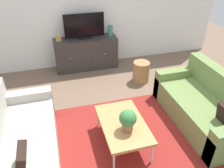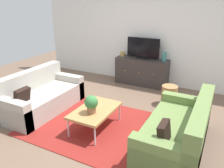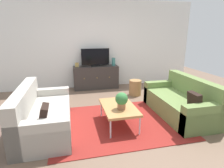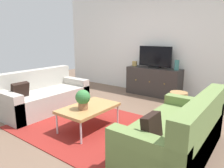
{
  "view_description": "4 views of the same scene",
  "coord_description": "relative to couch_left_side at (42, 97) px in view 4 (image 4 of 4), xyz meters",
  "views": [
    {
      "loc": [
        -0.81,
        -2.47,
        2.51
      ],
      "look_at": [
        0.0,
        0.38,
        0.65
      ],
      "focal_mm": 36.53,
      "sensor_mm": 36.0,
      "label": 1
    },
    {
      "loc": [
        1.84,
        -3.18,
        2.18
      ],
      "look_at": [
        0.0,
        0.38,
        0.65
      ],
      "focal_mm": 35.95,
      "sensor_mm": 36.0,
      "label": 2
    },
    {
      "loc": [
        -0.88,
        -3.33,
        1.74
      ],
      "look_at": [
        0.0,
        0.38,
        0.65
      ],
      "focal_mm": 29.4,
      "sensor_mm": 36.0,
      "label": 3
    },
    {
      "loc": [
        2.2,
        -2.56,
        1.49
      ],
      "look_at": [
        0.0,
        0.38,
        0.65
      ],
      "focal_mm": 33.45,
      "sensor_mm": 36.0,
      "label": 4
    }
  ],
  "objects": [
    {
      "name": "couch_right_side",
      "position": [
        2.87,
        0.0,
        0.0
      ],
      "size": [
        0.86,
        1.74,
        0.81
      ],
      "color": "olive",
      "rests_on": "ground_plane"
    },
    {
      "name": "wicker_basket",
      "position": [
        2.34,
        1.45,
        -0.06
      ],
      "size": [
        0.34,
        0.34,
        0.43
      ],
      "primitive_type": "cylinder",
      "color": "#9E7547",
      "rests_on": "ground_plane"
    },
    {
      "name": "coffee_table",
      "position": [
        1.42,
        -0.12,
        0.08
      ],
      "size": [
        0.6,
        0.97,
        0.39
      ],
      "color": "#B7844C",
      "rests_on": "ground_plane"
    },
    {
      "name": "potted_plant",
      "position": [
        1.44,
        -0.26,
        0.29
      ],
      "size": [
        0.23,
        0.23,
        0.31
      ],
      "color": "#936042",
      "rests_on": "coffee_table"
    },
    {
      "name": "glass_vase",
      "position": [
        1.93,
        2.37,
        0.56
      ],
      "size": [
        0.11,
        0.11,
        0.24
      ],
      "primitive_type": "cylinder",
      "color": "teal",
      "rests_on": "tv_console"
    },
    {
      "name": "tv_console",
      "position": [
        1.36,
        2.37,
        0.08
      ],
      "size": [
        1.39,
        0.47,
        0.71
      ],
      "color": "#332D2B",
      "rests_on": "ground_plane"
    },
    {
      "name": "area_rug",
      "position": [
        1.44,
        -0.05,
        -0.27
      ],
      "size": [
        2.5,
        1.9,
        0.01
      ],
      "primitive_type": "cube",
      "color": "maroon",
      "rests_on": "ground_plane"
    },
    {
      "name": "flat_screen_tv",
      "position": [
        1.36,
        2.39,
        0.71
      ],
      "size": [
        0.86,
        0.16,
        0.54
      ],
      "color": "black",
      "rests_on": "tv_console"
    },
    {
      "name": "ground_plane",
      "position": [
        1.44,
        0.1,
        -0.27
      ],
      "size": [
        10.0,
        10.0,
        0.0
      ],
      "primitive_type": "plane",
      "color": "brown"
    },
    {
      "name": "couch_left_side",
      "position": [
        0.0,
        0.0,
        0.0
      ],
      "size": [
        0.86,
        1.74,
        0.81
      ],
      "color": "#B2ADA3",
      "rests_on": "ground_plane"
    },
    {
      "name": "mantel_clock",
      "position": [
        0.78,
        2.37,
        0.5
      ],
      "size": [
        0.11,
        0.07,
        0.13
      ],
      "primitive_type": "cube",
      "color": "tan",
      "rests_on": "tv_console"
    },
    {
      "name": "wall_back",
      "position": [
        1.44,
        2.65,
        1.08
      ],
      "size": [
        6.4,
        0.12,
        2.7
      ],
      "primitive_type": "cube",
      "color": "white",
      "rests_on": "ground_plane"
    }
  ]
}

